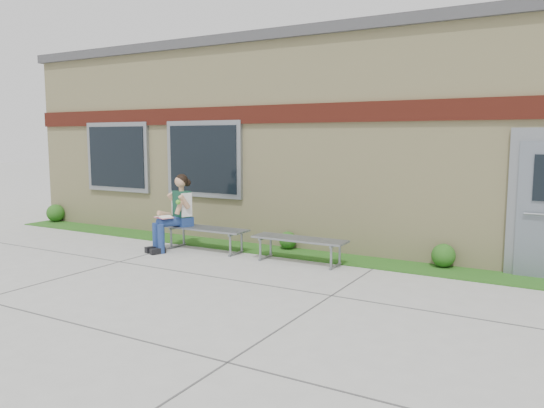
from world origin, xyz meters
The scene contains 9 objects.
ground centered at (0.00, 0.00, 0.00)m, with size 80.00×80.00×0.00m, color #9E9E99.
grass_strip centered at (0.00, 2.60, 0.01)m, with size 16.00×0.80×0.02m, color #194D14.
school_building centered at (0.00, 5.99, 2.10)m, with size 16.20×6.22×4.20m.
bench_left centered at (-2.25, 2.00, 0.35)m, with size 1.73×0.49×0.45m.
bench_right centered at (-0.25, 2.00, 0.34)m, with size 1.68×0.48×0.44m.
girl centered at (-2.81, 1.79, 0.74)m, with size 0.64×0.97×1.46m.
shrub_west centered at (-7.65, 2.85, 0.24)m, with size 0.44×0.44×0.44m, color #194D14.
shrub_mid centered at (-0.93, 2.85, 0.19)m, with size 0.33×0.33×0.33m, color #194D14.
shrub_east centered at (1.99, 2.85, 0.21)m, with size 0.39×0.39×0.39m, color #194D14.
Camera 1 is at (3.79, -6.00, 2.15)m, focal length 35.00 mm.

